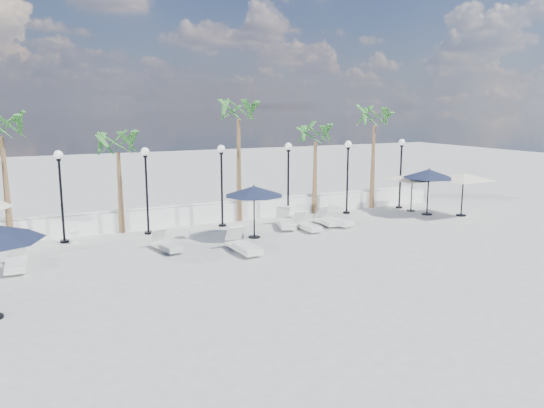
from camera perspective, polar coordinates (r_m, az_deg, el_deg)
name	(u,v)px	position (r m, az deg, el deg)	size (l,w,h in m)	color
ground	(286,262)	(19.43, 1.46, -6.23)	(100.00, 100.00, 0.00)	gray
balustrade	(215,213)	(26.01, -6.14, -0.94)	(26.00, 0.30, 1.01)	silver
lamppost_1	(60,183)	(23.28, -21.81, 2.09)	(0.36, 0.36, 3.84)	black
lamppost_2	(146,178)	(23.77, -13.38, 2.71)	(0.36, 0.36, 3.84)	black
lamppost_3	(222,174)	(24.76, -5.44, 3.24)	(0.36, 0.36, 3.84)	black
lamppost_4	(288,170)	(26.18, 1.76, 3.67)	(0.36, 0.36, 3.84)	black
lamppost_5	(348,167)	(27.96, 8.14, 4.00)	(0.36, 0.36, 3.84)	black
lamppost_6	(401,164)	(30.05, 13.71, 4.25)	(0.36, 0.36, 3.84)	black
palm_0	(1,133)	(23.85, -27.11, 6.81)	(2.60, 2.60, 5.50)	brown
palm_1	(118,149)	(24.24, -16.24, 5.72)	(2.60, 2.60, 4.70)	brown
palm_2	(238,116)	(25.75, -3.64, 9.40)	(2.60, 2.60, 6.10)	brown
palm_3	(315,138)	(27.71, 4.70, 7.04)	(2.60, 2.60, 4.90)	brown
palm_4	(374,122)	(29.73, 10.95, 8.62)	(2.60, 2.60, 5.70)	brown
lounger_1	(16,262)	(20.51, -25.84, -5.64)	(0.77, 2.07, 0.76)	silver
lounger_2	(166,245)	(21.24, -11.32, -4.33)	(0.98, 1.92, 0.69)	silver
lounger_3	(244,245)	(20.61, -3.07, -4.48)	(0.79, 2.18, 0.81)	silver
lounger_4	(333,220)	(25.36, 6.59, -1.73)	(1.31, 2.15, 0.77)	silver
lounger_5	(307,225)	(24.30, 3.78, -2.27)	(0.66, 1.89, 0.70)	silver
lounger_6	(286,222)	(24.78, 1.47, -1.93)	(1.31, 2.22, 0.79)	silver
lounger_7	(327,221)	(25.42, 5.92, -1.79)	(0.73, 1.75, 0.64)	silver
side_table_0	(75,237)	(23.41, -20.45, -3.32)	(0.46, 0.46, 0.45)	silver
side_table_1	(189,232)	(23.07, -8.90, -2.95)	(0.48, 0.48, 0.46)	silver
side_table_2	(293,218)	(25.62, 2.28, -1.52)	(0.46, 0.46, 0.45)	silver
parasol_navy_mid	(254,191)	(22.53, -1.95, 1.38)	(2.57, 2.57, 2.31)	black
parasol_navy_right	(429,174)	(28.59, 16.53, 3.13)	(2.73, 2.73, 2.45)	black
parasol_cream_sq_a	(413,174)	(29.38, 14.88, 3.11)	(4.41, 4.41, 2.17)	black
parasol_cream_sq_b	(464,173)	(28.82, 19.93, 3.11)	(4.77, 4.77, 2.39)	black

